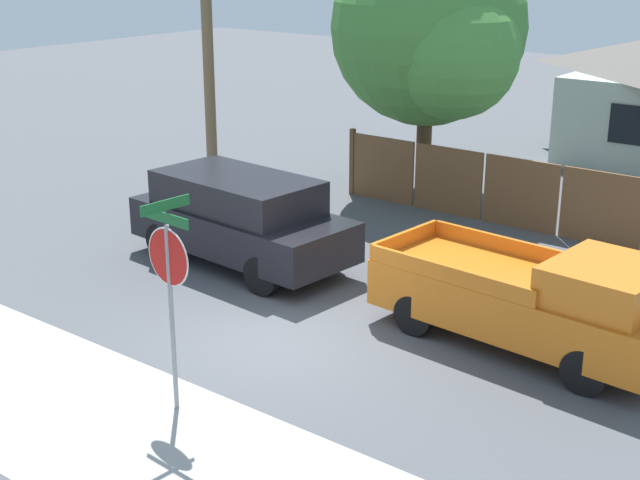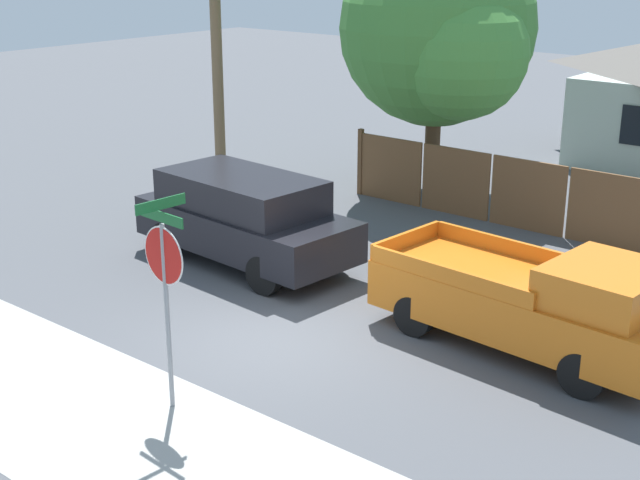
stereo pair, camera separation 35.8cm
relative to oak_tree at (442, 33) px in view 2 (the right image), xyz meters
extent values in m
plane|color=#4C4F54|center=(2.74, -9.29, -4.22)|extent=(80.00, 80.00, 0.00)
cube|color=#A3A39E|center=(2.74, -12.89, -4.22)|extent=(36.00, 3.20, 0.01)
cube|color=brown|center=(-0.69, -1.11, -3.39)|extent=(1.85, 0.06, 1.65)
cube|color=brown|center=(1.24, -1.11, -3.39)|extent=(1.85, 0.06, 1.65)
cube|color=brown|center=(3.17, -1.11, -3.39)|extent=(1.85, 0.06, 1.65)
cube|color=brown|center=(5.10, -1.11, -3.39)|extent=(1.85, 0.06, 1.65)
cube|color=brown|center=(-1.65, -1.11, -3.34)|extent=(0.12, 0.12, 1.75)
cube|color=black|center=(3.42, 4.92, -2.69)|extent=(1.00, 0.04, 1.10)
cylinder|color=brown|center=(-0.24, 0.13, -2.99)|extent=(0.40, 0.40, 2.47)
sphere|color=#428438|center=(-0.24, 0.13, 0.11)|extent=(4.98, 4.98, 4.98)
sphere|color=#478F3C|center=(0.88, -0.49, -0.38)|extent=(3.24, 3.24, 3.24)
cylinder|color=brown|center=(-4.47, -3.48, -1.24)|extent=(0.28, 0.28, 5.97)
cube|color=black|center=(-0.26, -6.90, -3.44)|extent=(5.04, 2.41, 0.82)
cube|color=black|center=(-0.39, -6.89, -2.69)|extent=(3.56, 2.13, 0.69)
cube|color=black|center=(1.24, -7.01, -2.69)|extent=(0.20, 1.79, 0.58)
cylinder|color=black|center=(1.32, -6.11, -3.83)|extent=(0.78, 0.22, 0.78)
cylinder|color=black|center=(1.18, -7.92, -3.83)|extent=(0.78, 0.22, 0.78)
cylinder|color=black|center=(-1.71, -5.88, -3.83)|extent=(0.78, 0.22, 0.78)
cylinder|color=black|center=(-1.85, -7.69, -3.83)|extent=(0.78, 0.22, 0.78)
cube|color=orange|center=(6.05, -6.90, -3.48)|extent=(5.19, 2.37, 0.81)
cube|color=orange|center=(7.43, -7.00, -2.76)|extent=(1.75, 1.95, 0.62)
cube|color=orange|center=(5.27, -5.89, -2.93)|extent=(3.16, 0.32, 0.28)
cube|color=orange|center=(5.12, -7.78, -2.93)|extent=(3.16, 0.32, 0.28)
cube|color=orange|center=(3.57, -6.71, -2.93)|extent=(0.22, 1.89, 0.28)
cylinder|color=black|center=(7.68, -6.14, -3.86)|extent=(0.72, 0.22, 0.72)
cylinder|color=black|center=(7.54, -7.90, -3.86)|extent=(0.72, 0.22, 0.72)
cylinder|color=black|center=(4.55, -5.90, -3.86)|extent=(0.72, 0.22, 0.72)
cylinder|color=black|center=(4.42, -7.66, -3.86)|extent=(0.72, 0.22, 0.72)
cylinder|color=gray|center=(3.07, -11.93, -2.83)|extent=(0.07, 0.07, 2.78)
cylinder|color=red|center=(3.07, -11.93, -1.90)|extent=(0.80, 0.08, 0.80)
cylinder|color=white|center=(3.07, -11.93, -1.90)|extent=(0.84, 0.07, 0.84)
cube|color=#19602D|center=(3.07, -11.93, -1.35)|extent=(0.92, 0.09, 0.15)
cube|color=#19602D|center=(3.07, -11.93, -1.17)|extent=(0.08, 0.82, 0.15)
camera|label=1|loc=(11.75, -19.68, 2.22)|focal=50.00mm
camera|label=2|loc=(12.02, -19.45, 2.22)|focal=50.00mm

